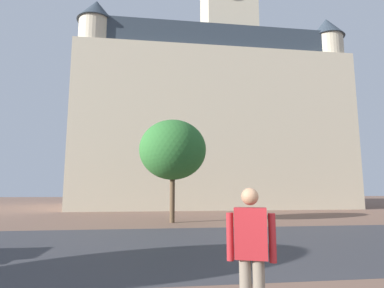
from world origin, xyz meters
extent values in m
plane|color=brown|center=(0.00, 10.00, 0.00)|extent=(120.00, 120.00, 0.00)
cube|color=#38383D|center=(0.00, 7.49, 0.00)|extent=(120.00, 8.24, 0.00)
cube|color=beige|center=(3.89, 30.10, 7.03)|extent=(24.75, 15.68, 14.06)
cube|color=#2D3842|center=(3.89, 30.10, 15.26)|extent=(22.77, 14.43, 2.40)
cube|color=beige|center=(6.56, 30.10, 13.73)|extent=(5.54, 5.54, 27.45)
cylinder|color=beige|center=(-6.99, 23.75, 8.13)|extent=(2.80, 2.80, 16.26)
cone|color=#2D3842|center=(-6.99, 23.75, 17.26)|extent=(3.20, 3.20, 2.00)
cylinder|color=beige|center=(14.77, 23.75, 8.10)|extent=(2.80, 2.80, 16.20)
cone|color=#2D3842|center=(14.77, 23.75, 17.20)|extent=(3.20, 3.20, 2.00)
cube|color=maroon|center=(-0.64, 1.47, 1.17)|extent=(0.45, 0.34, 0.62)
cylinder|color=maroon|center=(-0.40, 1.38, 1.12)|extent=(0.09, 0.09, 0.59)
cylinder|color=maroon|center=(-0.89, 1.56, 1.12)|extent=(0.09, 0.09, 0.59)
cube|color=black|center=(-0.61, 1.56, 1.19)|extent=(0.31, 0.23, 0.40)
sphere|color=#9E7556|center=(-0.64, 1.47, 1.62)|extent=(0.22, 0.22, 0.22)
cylinder|color=brown|center=(-0.78, 13.92, 1.19)|extent=(0.26, 0.26, 2.37)
ellipsoid|color=#2D6B2D|center=(-0.78, 13.92, 3.79)|extent=(3.55, 3.55, 3.20)
camera|label=1|loc=(-1.89, -2.38, 1.71)|focal=28.88mm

